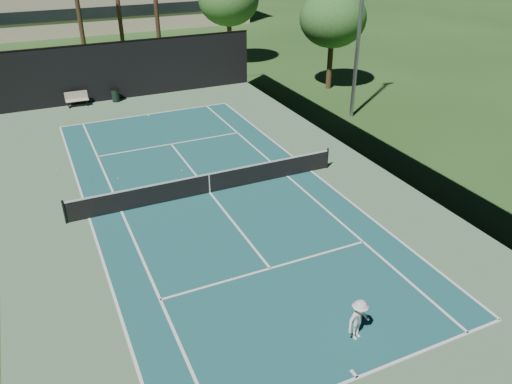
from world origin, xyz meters
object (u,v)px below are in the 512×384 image
tennis_net (209,182)px  park_bench (77,99)px  tennis_ball_d (57,169)px  player (359,320)px  tennis_ball_b (118,178)px  trash_bin (115,95)px  tennis_ball_c (182,171)px

tennis_net → park_bench: bearing=104.2°
tennis_ball_d → park_bench: 10.18m
tennis_net → tennis_ball_d: bearing=137.6°
player → tennis_net: bearing=80.2°
player → tennis_ball_b: (-4.51, 13.84, -0.68)m
park_bench → trash_bin: park_bench is taller
tennis_ball_b → tennis_ball_c: bearing=-8.5°
tennis_net → tennis_ball_d: tennis_net is taller
player → tennis_ball_b: bearing=93.5°
player → park_bench: size_ratio=0.94×
trash_bin → tennis_ball_d: bearing=-116.5°
tennis_net → tennis_ball_b: size_ratio=205.86×
tennis_net → tennis_ball_b: (-3.63, 3.26, -0.53)m
tennis_ball_b → player: bearing=-71.9°
tennis_ball_d → park_bench: bearing=76.9°
trash_bin → player: bearing=-85.1°
tennis_net → tennis_ball_c: tennis_net is taller
tennis_ball_b → tennis_ball_c: 3.17m
player → tennis_ball_c: bearing=81.3°
player → tennis_ball_d: (-7.12, 16.26, -0.67)m
tennis_ball_b → park_bench: 12.34m
tennis_net → tennis_ball_d: (-6.23, 5.68, -0.52)m
tennis_net → trash_bin: (-1.34, 15.50, -0.08)m
player → trash_bin: player is taller
tennis_ball_b → tennis_ball_c: (3.13, -0.47, 0.00)m
tennis_ball_b → tennis_ball_d: tennis_ball_d is taller
park_bench → tennis_ball_d: bearing=-103.1°
tennis_ball_b → trash_bin: (2.28, 12.24, 0.45)m
tennis_net → park_bench: size_ratio=8.60×
tennis_ball_c → trash_bin: bearing=93.8°
player → tennis_ball_c: player is taller
tennis_ball_d → tennis_ball_b: bearing=-42.9°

